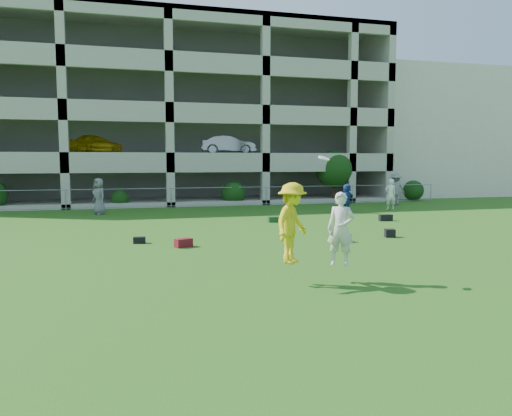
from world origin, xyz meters
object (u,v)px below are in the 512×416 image
object	(u,v)px
bystander_c	(99,196)
bystander_f	(396,189)
bystander_d	(347,198)
stucco_building	(421,136)
crate_d	(390,233)
frisbee_contest	(303,224)
bystander_e	(390,194)
parking_garage	(159,119)

from	to	relation	value
bystander_c	bystander_f	size ratio (longest dim) A/B	0.94
bystander_f	bystander_d	bearing A→B (deg)	35.21
stucco_building	crate_d	world-z (taller)	stucco_building
bystander_d	bystander_c	bearing A→B (deg)	-39.79
stucco_building	frisbee_contest	xyz separation A→B (m)	(-21.94, -28.86, -3.62)
bystander_c	crate_d	world-z (taller)	bystander_c
crate_d	frisbee_contest	size ratio (longest dim) A/B	0.14
bystander_e	frisbee_contest	bearing A→B (deg)	60.00
stucco_building	bystander_f	world-z (taller)	stucco_building
bystander_e	parking_garage	bearing A→B (deg)	-42.76
bystander_c	frisbee_contest	distance (m)	17.53
stucco_building	bystander_f	distance (m)	15.06
bystander_e	bystander_f	distance (m)	3.31
crate_d	bystander_c	bearing A→B (deg)	134.22
crate_d	parking_garage	distance (m)	24.44
bystander_c	parking_garage	world-z (taller)	parking_garage
frisbee_contest	bystander_e	bearing A→B (deg)	53.87
bystander_f	frisbee_contest	bearing A→B (deg)	54.83
bystander_d	frisbee_contest	size ratio (longest dim) A/B	0.62
crate_d	bystander_d	bearing A→B (deg)	75.07
stucco_building	crate_d	distance (m)	28.70
stucco_building	crate_d	size ratio (longest dim) A/B	45.71
stucco_building	bystander_c	distance (m)	29.90
stucco_building	bystander_d	bearing A→B (deg)	-133.87
bystander_e	bystander_d	bearing A→B (deg)	19.34
crate_d	parking_garage	world-z (taller)	parking_garage
frisbee_contest	crate_d	bearing A→B (deg)	46.04
bystander_d	crate_d	world-z (taller)	bystander_d
frisbee_contest	stucco_building	bearing A→B (deg)	52.76
bystander_c	crate_d	xyz separation A→B (m)	(10.68, -10.98, -0.80)
bystander_d	parking_garage	size ratio (longest dim) A/B	0.05
bystander_d	frisbee_contest	xyz separation A→B (m)	(-7.81, -14.17, 0.60)
bystander_d	bystander_f	distance (m)	6.04
bystander_c	bystander_d	distance (m)	13.18
bystander_f	parking_garage	distance (m)	18.38
bystander_d	parking_garage	distance (m)	17.70
bystander_c	bystander_f	bearing A→B (deg)	57.45
stucco_building	bystander_d	xyz separation A→B (m)	(-14.12, -14.69, -4.22)
stucco_building	bystander_e	bearing A→B (deg)	-128.38
bystander_c	bystander_d	world-z (taller)	bystander_c
stucco_building	bystander_e	distance (m)	18.29
frisbee_contest	parking_garage	size ratio (longest dim) A/B	0.08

